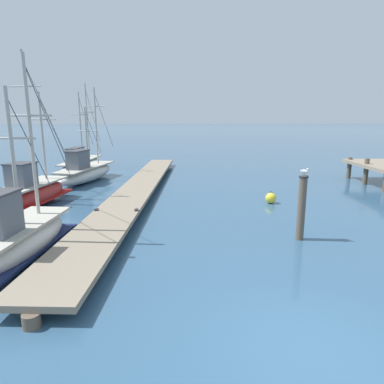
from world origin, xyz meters
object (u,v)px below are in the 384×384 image
fishing_boat_5 (81,163)px  fishing_boat_0 (32,191)px  fishing_boat_2 (86,172)px  fishing_boat_1 (16,238)px  perched_seagull (304,171)px  mooring_piling (302,207)px  mooring_buoy (271,198)px

fishing_boat_5 → fishing_boat_0: bearing=-87.1°
fishing_boat_0 → fishing_boat_2: size_ratio=0.93×
fishing_boat_1 → perched_seagull: 9.08m
fishing_boat_2 → fishing_boat_1: bearing=-85.7°
fishing_boat_0 → perched_seagull: (10.81, -5.14, 1.65)m
mooring_piling → mooring_buoy: 5.00m
fishing_boat_2 → mooring_buoy: (10.22, -6.22, -0.40)m
mooring_buoy → fishing_boat_0: bearing=178.8°
fishing_boat_0 → fishing_boat_5: size_ratio=0.78×
fishing_boat_2 → mooring_piling: fishing_boat_2 is taller
fishing_boat_2 → mooring_buoy: bearing=-31.3°
fishing_boat_2 → fishing_boat_5: size_ratio=0.85×
fishing_boat_1 → mooring_buoy: (9.31, 5.96, -0.39)m
fishing_boat_0 → fishing_boat_2: bearing=80.1°
fishing_boat_0 → mooring_piling: size_ratio=3.16×
fishing_boat_2 → mooring_piling: 14.82m
mooring_buoy → fishing_boat_1: bearing=-147.4°
mooring_buoy → fishing_boat_2: bearing=148.7°
perched_seagull → fishing_boat_1: bearing=-173.2°
perched_seagull → fishing_boat_5: bearing=125.0°
fishing_boat_0 → fishing_boat_1: bearing=-72.5°
fishing_boat_2 → perched_seagull: 14.90m
fishing_boat_5 → mooring_piling: bearing=-55.0°
fishing_boat_0 → fishing_boat_1: fishing_boat_0 is taller
fishing_boat_1 → perched_seagull: fishing_boat_1 is taller
perched_seagull → fishing_boat_2: bearing=131.3°
perched_seagull → mooring_buoy: bearing=84.7°
fishing_boat_1 → perched_seagull: size_ratio=19.22×
fishing_boat_0 → perched_seagull: size_ratio=20.84×
fishing_boat_2 → mooring_piling: bearing=-48.7°
fishing_boat_0 → mooring_buoy: 11.27m
fishing_boat_1 → mooring_buoy: bearing=32.6°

